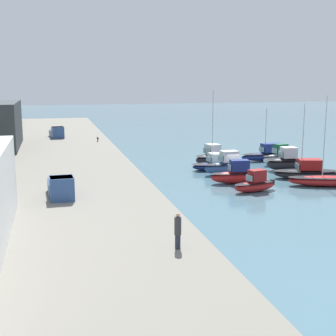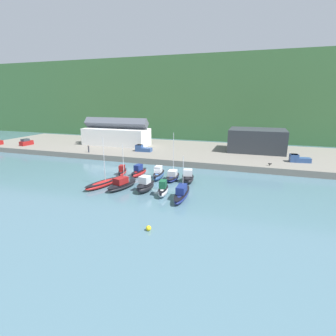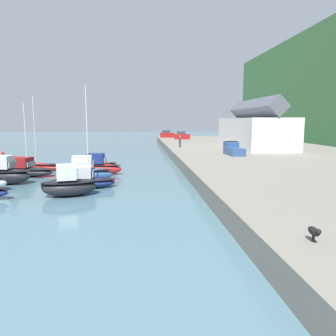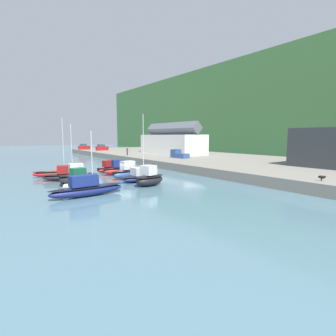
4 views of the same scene
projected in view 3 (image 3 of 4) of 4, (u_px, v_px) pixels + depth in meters
ground_plane at (76, 182)px, 35.08m from camera, size 320.00×320.00×0.00m
quay_promenade at (326, 171)px, 37.25m from camera, size 139.64×31.90×1.50m
harbor_clubhouse at (254, 130)px, 60.95m from camera, size 22.05×8.29×8.98m
moored_boat_0 at (99, 164)px, 43.38m from camera, size 2.49×5.01×2.21m
moored_boat_1 at (98, 167)px, 39.52m from camera, size 2.26×5.92×2.59m
moored_boat_2 at (85, 172)px, 34.65m from camera, size 2.28×5.90×2.82m
moored_boat_3 at (83, 180)px, 31.74m from camera, size 2.65×6.23×9.82m
moored_boat_4 at (69, 184)px, 28.29m from camera, size 3.41×5.07×2.75m
moored_boat_5 at (32, 166)px, 42.37m from camera, size 4.45×8.71×9.51m
moored_boat_6 at (23, 169)px, 38.40m from camera, size 4.21×7.78×8.48m
moored_boat_7 at (5, 174)px, 33.60m from camera, size 2.85×5.29×2.94m
parked_car_0 at (182, 136)px, 88.22m from camera, size 2.10×4.32×2.16m
parked_car_1 at (167, 134)px, 97.54m from camera, size 2.37×4.41×2.16m
pickup_truck_0 at (233, 149)px, 48.22m from camera, size 4.81×2.16×1.90m
person_on_quay at (180, 141)px, 61.50m from camera, size 0.40×0.40×2.14m
dog_on_quay at (314, 232)px, 13.46m from camera, size 0.87×0.30×0.68m
mooring_buoy_1 at (3, 153)px, 63.06m from camera, size 0.62×0.62×0.62m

